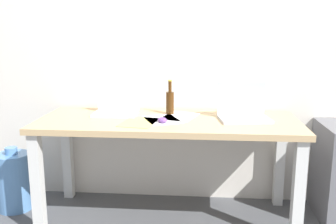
{
  "coord_description": "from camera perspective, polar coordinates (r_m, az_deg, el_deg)",
  "views": [
    {
      "loc": [
        0.21,
        -2.52,
        1.32
      ],
      "look_at": [
        0.0,
        0.0,
        0.77
      ],
      "focal_mm": 40.85,
      "sensor_mm": 36.0,
      "label": 1
    }
  ],
  "objects": [
    {
      "name": "ground_plane",
      "position": [
        2.85,
        0.0,
        -15.4
      ],
      "size": [
        8.0,
        8.0,
        0.0
      ],
      "primitive_type": "plane",
      "color": "#515459"
    },
    {
      "name": "back_wall",
      "position": [
        2.93,
        0.69,
        11.77
      ],
      "size": [
        5.2,
        0.08,
        2.6
      ],
      "primitive_type": "cube",
      "color": "silver",
      "rests_on": "ground"
    },
    {
      "name": "desk",
      "position": [
        2.62,
        0.0,
        -3.16
      ],
      "size": [
        1.77,
        0.69,
        0.72
      ],
      "color": "tan",
      "rests_on": "ground"
    },
    {
      "name": "laptop_left",
      "position": [
        2.77,
        -7.72,
        0.61
      ],
      "size": [
        0.31,
        0.22,
        0.21
      ],
      "color": "silver",
      "rests_on": "desk"
    },
    {
      "name": "laptop_right",
      "position": [
        2.63,
        11.19,
        0.04
      ],
      "size": [
        0.36,
        0.28,
        0.25
      ],
      "color": "silver",
      "rests_on": "desk"
    },
    {
      "name": "beer_bottle",
      "position": [
        2.74,
        0.21,
        1.57
      ],
      "size": [
        0.06,
        0.06,
        0.25
      ],
      "color": "#47280F",
      "rests_on": "desk"
    },
    {
      "name": "computer_mouse",
      "position": [
        2.5,
        -0.85,
        -1.21
      ],
      "size": [
        0.09,
        0.11,
        0.03
      ],
      "primitive_type": "ellipsoid",
      "rotation": [
        0.0,
        0.0,
        0.3
      ],
      "color": "#724799",
      "rests_on": "desk"
    },
    {
      "name": "paper_sheet_center",
      "position": [
        2.58,
        -0.88,
        -1.14
      ],
      "size": [
        0.31,
        0.35,
        0.0
      ],
      "primitive_type": "cube",
      "rotation": [
        0.0,
        0.0,
        0.39
      ],
      "color": "white",
      "rests_on": "desk"
    },
    {
      "name": "paper_sheet_near_back",
      "position": [
        2.68,
        1.77,
        -0.66
      ],
      "size": [
        0.29,
        0.35,
        0.0
      ],
      "primitive_type": "cube",
      "rotation": [
        0.0,
        0.0,
        -0.31
      ],
      "color": "white",
      "rests_on": "desk"
    },
    {
      "name": "paper_yellow_folder",
      "position": [
        2.51,
        -4.32,
        -1.53
      ],
      "size": [
        0.26,
        0.33,
        0.0
      ],
      "primitive_type": "cube",
      "rotation": [
        0.0,
        0.0,
        -0.18
      ],
      "color": "#F4E06B",
      "rests_on": "desk"
    },
    {
      "name": "water_cooler_jug",
      "position": [
        3.11,
        -22.02,
        -9.53
      ],
      "size": [
        0.25,
        0.25,
        0.48
      ],
      "color": "#598CC6",
      "rests_on": "ground"
    }
  ]
}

